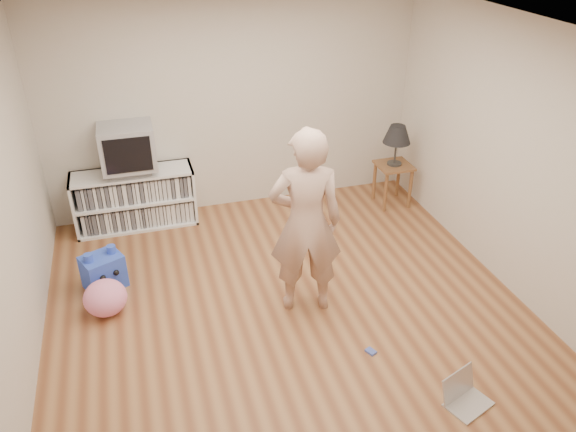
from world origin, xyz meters
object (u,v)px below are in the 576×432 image
(person, at_px, (306,223))
(plush_pink, at_px, (105,298))
(media_unit, at_px, (135,198))
(dvd_deck, at_px, (131,169))
(side_table, at_px, (393,174))
(laptop, at_px, (463,394))
(plush_blue, at_px, (103,271))
(crt_tv, at_px, (127,147))
(table_lamp, at_px, (397,135))

(person, distance_m, plush_pink, 2.04)
(media_unit, relative_size, dvd_deck, 3.11)
(side_table, relative_size, person, 0.30)
(laptop, distance_m, plush_blue, 3.58)
(side_table, height_order, plush_pink, side_table)
(plush_pink, bearing_deg, person, -12.67)
(crt_tv, bearing_deg, table_lamp, -6.58)
(dvd_deck, bearing_deg, plush_pink, -103.42)
(dvd_deck, bearing_deg, table_lamp, -6.64)
(laptop, bearing_deg, crt_tv, 102.68)
(media_unit, relative_size, laptop, 3.29)
(table_lamp, distance_m, person, 2.39)
(plush_blue, relative_size, plush_pink, 1.16)
(plush_blue, bearing_deg, dvd_deck, 47.39)
(dvd_deck, xyz_separation_m, person, (1.46, -2.04, 0.18))
(media_unit, bearing_deg, side_table, -6.92)
(media_unit, height_order, person, person)
(side_table, height_order, person, person)
(crt_tv, bearing_deg, person, -54.31)
(dvd_deck, distance_m, person, 2.51)
(media_unit, xyz_separation_m, crt_tv, (0.00, -0.02, 0.67))
(crt_tv, distance_m, table_lamp, 3.20)
(side_table, bearing_deg, plush_blue, -167.14)
(table_lamp, bearing_deg, person, -135.85)
(dvd_deck, bearing_deg, media_unit, 90.00)
(crt_tv, height_order, plush_blue, crt_tv)
(crt_tv, height_order, side_table, crt_tv)
(crt_tv, bearing_deg, laptop, -57.13)
(person, relative_size, plush_pink, 4.52)
(laptop, relative_size, plush_pink, 1.05)
(table_lamp, bearing_deg, dvd_deck, 173.36)
(laptop, bearing_deg, media_unit, 102.54)
(crt_tv, height_order, table_lamp, crt_tv)
(side_table, relative_size, laptop, 1.29)
(person, xyz_separation_m, plush_pink, (-1.85, 0.42, -0.75))
(laptop, relative_size, plush_blue, 0.91)
(crt_tv, distance_m, plush_pink, 1.87)
(plush_pink, bearing_deg, crt_tv, 76.55)
(media_unit, height_order, plush_blue, media_unit)
(table_lamp, bearing_deg, laptop, -105.62)
(dvd_deck, xyz_separation_m, side_table, (3.18, -0.37, -0.32))
(dvd_deck, xyz_separation_m, laptop, (2.29, -3.55, -0.67))
(table_lamp, bearing_deg, side_table, 0.00)
(plush_pink, bearing_deg, side_table, 19.35)
(table_lamp, xyz_separation_m, plush_pink, (-3.57, -1.25, -0.77))
(person, bearing_deg, plush_blue, -12.83)
(side_table, distance_m, plush_blue, 3.68)
(laptop, bearing_deg, plush_blue, 118.53)
(side_table, bearing_deg, dvd_deck, 173.36)
(dvd_deck, relative_size, plush_blue, 0.96)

